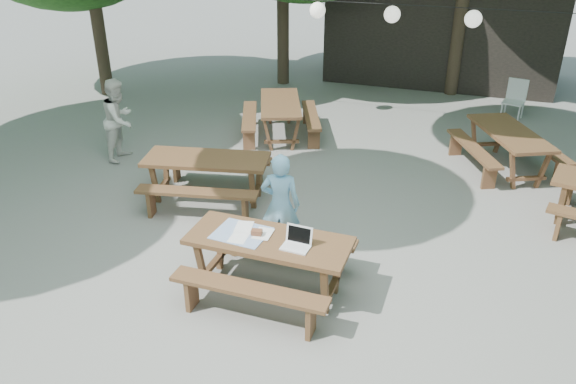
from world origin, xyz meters
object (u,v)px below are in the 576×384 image
(main_picnic_table, at_px, (269,263))
(picnic_table_nw, at_px, (208,178))
(second_person, at_px, (119,120))
(woman, at_px, (280,205))
(plastic_chair, at_px, (512,108))

(main_picnic_table, xyz_separation_m, picnic_table_nw, (-1.86, 1.98, 0.00))
(main_picnic_table, height_order, second_person, second_person)
(second_person, bearing_deg, woman, -124.09)
(picnic_table_nw, bearing_deg, woman, -45.36)
(plastic_chair, bearing_deg, woman, -100.68)
(main_picnic_table, bearing_deg, plastic_chair, 69.98)
(picnic_table_nw, distance_m, woman, 2.04)
(woman, bearing_deg, picnic_table_nw, -43.12)
(plastic_chair, bearing_deg, picnic_table_nw, -115.75)
(woman, xyz_separation_m, second_person, (-4.02, 2.12, 0.04))
(main_picnic_table, distance_m, second_person, 5.18)
(main_picnic_table, bearing_deg, picnic_table_nw, 133.09)
(main_picnic_table, distance_m, plastic_chair, 8.46)
(main_picnic_table, relative_size, plastic_chair, 2.22)
(main_picnic_table, height_order, plastic_chair, plastic_chair)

